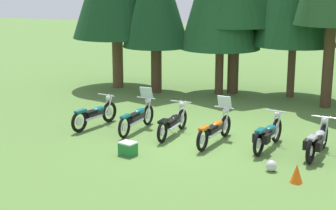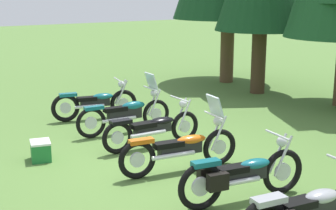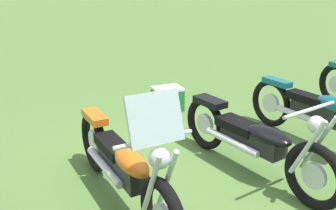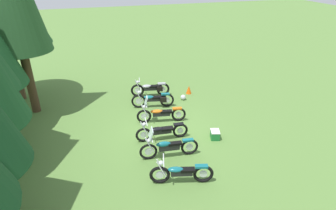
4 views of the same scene
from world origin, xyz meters
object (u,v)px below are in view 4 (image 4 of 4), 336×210
at_px(motorcycle_3, 161,113).
at_px(traffic_cone, 189,90).
at_px(motorcycle_0, 181,173).
at_px(motorcycle_2, 162,131).
at_px(motorcycle_1, 168,147).
at_px(picnic_cooler, 215,135).
at_px(dropped_helmet, 183,97).
at_px(motorcycle_4, 154,99).
at_px(motorcycle_5, 151,88).

height_order(motorcycle_3, traffic_cone, motorcycle_3).
height_order(motorcycle_0, motorcycle_2, motorcycle_0).
xyz_separation_m(motorcycle_1, motorcycle_2, (1.26, -0.10, -0.05)).
bearing_deg(motorcycle_0, picnic_cooler, -121.85).
bearing_deg(dropped_helmet, motorcycle_4, 102.06).
distance_m(motorcycle_2, traffic_cone, 5.03).
xyz_separation_m(motorcycle_0, motorcycle_3, (4.28, -0.45, 0.02)).
height_order(motorcycle_0, motorcycle_3, motorcycle_3).
bearing_deg(dropped_helmet, picnic_cooler, -179.62).
xyz_separation_m(motorcycle_3, motorcycle_5, (3.02, -0.26, 0.00)).
height_order(motorcycle_0, motorcycle_1, motorcycle_1).
xyz_separation_m(motorcycle_3, traffic_cone, (2.69, -2.46, -0.21)).
distance_m(motorcycle_0, motorcycle_5, 7.33).
relative_size(motorcycle_0, traffic_cone, 4.56).
bearing_deg(motorcycle_1, dropped_helmet, -110.09).
distance_m(motorcycle_2, picnic_cooler, 2.33).
distance_m(motorcycle_0, picnic_cooler, 3.21).
bearing_deg(motorcycle_1, motorcycle_5, -91.13).
bearing_deg(motorcycle_2, motorcycle_0, 92.55).
xyz_separation_m(motorcycle_1, motorcycle_5, (5.76, -0.72, -0.02)).
height_order(motorcycle_5, picnic_cooler, motorcycle_5).
bearing_deg(motorcycle_1, motorcycle_4, -90.81).
bearing_deg(picnic_cooler, traffic_cone, -6.87).
xyz_separation_m(motorcycle_2, motorcycle_4, (3.08, -0.42, 0.03)).
xyz_separation_m(motorcycle_4, traffic_cone, (1.09, -2.40, -0.22)).
bearing_deg(motorcycle_0, motorcycle_4, -80.12).
xyz_separation_m(motorcycle_5, dropped_helmet, (-1.04, -1.59, -0.31)).
height_order(motorcycle_0, motorcycle_5, motorcycle_5).
bearing_deg(motorcycle_0, traffic_cone, -97.80).
distance_m(motorcycle_4, traffic_cone, 2.64).
bearing_deg(motorcycle_2, motorcycle_1, 90.08).
xyz_separation_m(motorcycle_1, motorcycle_4, (4.34, -0.52, -0.02)).
relative_size(motorcycle_1, picnic_cooler, 4.31).
bearing_deg(motorcycle_3, motorcycle_5, -84.63).
height_order(picnic_cooler, traffic_cone, traffic_cone).
bearing_deg(motorcycle_0, motorcycle_3, -81.15).
bearing_deg(motorcycle_5, motorcycle_4, 91.81).
height_order(motorcycle_3, dropped_helmet, motorcycle_3).
relative_size(motorcycle_1, traffic_cone, 4.91).
bearing_deg(motorcycle_5, motorcycle_0, 94.30).
relative_size(motorcycle_3, dropped_helmet, 7.91).
distance_m(picnic_cooler, dropped_helmet, 4.06).
bearing_deg(motorcycle_3, traffic_cone, -122.06).
bearing_deg(motorcycle_4, dropped_helmet, -156.57).
bearing_deg(motorcycle_3, picnic_cooler, 142.53).
bearing_deg(motorcycle_0, motorcycle_1, -74.97).
relative_size(motorcycle_3, motorcycle_5, 1.07).
distance_m(motorcycle_1, motorcycle_3, 2.78).
xyz_separation_m(motorcycle_0, dropped_helmet, (6.26, -2.30, -0.29)).
height_order(motorcycle_1, picnic_cooler, motorcycle_1).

